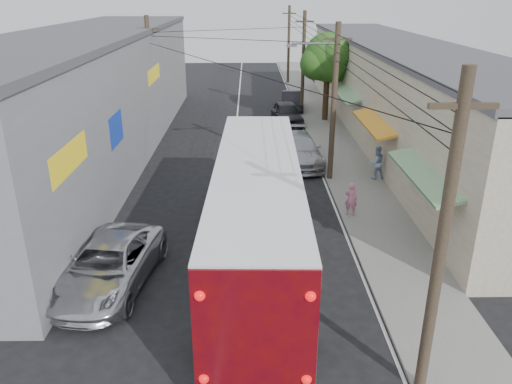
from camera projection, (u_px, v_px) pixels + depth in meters
ground at (218, 339)px, 14.38m from camera, size 120.00×120.00×0.00m
sidewalk at (333, 142)px, 33.00m from camera, size 3.00×80.00×0.12m
building_right at (397, 89)px, 33.76m from camera, size 7.09×40.00×6.25m
building_left at (90, 94)px, 29.59m from camera, size 7.20×36.00×7.25m
utility_poles at (283, 79)px, 31.73m from camera, size 11.80×45.28×8.00m
street_tree at (329, 59)px, 36.86m from camera, size 4.40×4.00×6.60m
coach_bus at (257, 214)px, 17.55m from camera, size 3.41×13.78×3.95m
jeepney at (109, 265)px, 16.71m from camera, size 3.37×5.97×1.57m
parked_suv at (299, 149)px, 28.84m from camera, size 2.81×5.90×1.66m
parked_car_mid at (287, 113)px, 37.47m from camera, size 2.47×4.97×1.63m
parked_car_far at (292, 101)px, 41.98m from camera, size 1.69×4.60×1.50m
pedestrian_near at (351, 199)px, 21.85m from camera, size 0.63×0.52×1.49m
pedestrian_far at (377, 163)px, 26.05m from camera, size 0.99×0.85×1.77m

